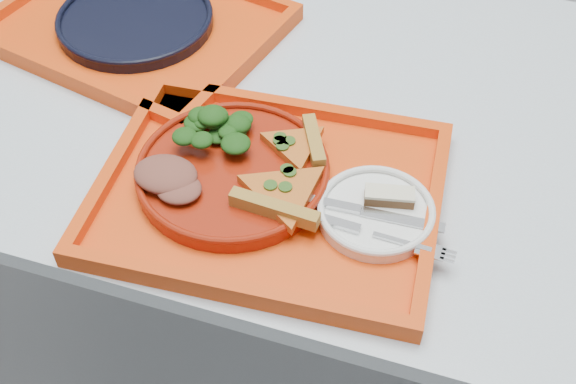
% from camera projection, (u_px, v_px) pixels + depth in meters
% --- Properties ---
extents(ground, '(10.00, 10.00, 0.00)m').
position_uv_depth(ground, '(287.00, 344.00, 1.67)').
color(ground, gray).
rests_on(ground, ground).
extents(table, '(1.60, 0.80, 0.75)m').
position_uv_depth(table, '(286.00, 130.00, 1.17)').
color(table, '#AEB8C4').
rests_on(table, ground).
extents(tray_main, '(0.47, 0.38, 0.01)m').
position_uv_depth(tray_main, '(269.00, 195.00, 0.97)').
color(tray_main, '#DD3F0B').
rests_on(tray_main, table).
extents(tray_far, '(0.52, 0.44, 0.01)m').
position_uv_depth(tray_far, '(137.00, 29.00, 1.22)').
color(tray_far, '#DD3F0B').
rests_on(tray_far, table).
extents(dinner_plate, '(0.26, 0.26, 0.02)m').
position_uv_depth(dinner_plate, '(233.00, 173.00, 0.97)').
color(dinner_plate, maroon).
rests_on(dinner_plate, tray_main).
extents(side_plate, '(0.15, 0.15, 0.01)m').
position_uv_depth(side_plate, '(376.00, 214.00, 0.93)').
color(side_plate, white).
rests_on(side_plate, tray_main).
extents(navy_plate, '(0.26, 0.26, 0.02)m').
position_uv_depth(navy_plate, '(136.00, 22.00, 1.21)').
color(navy_plate, black).
rests_on(navy_plate, tray_far).
extents(pizza_slice_a, '(0.13, 0.14, 0.02)m').
position_uv_depth(pizza_slice_a, '(284.00, 190.00, 0.93)').
color(pizza_slice_a, gold).
rests_on(pizza_slice_a, dinner_plate).
extents(pizza_slice_b, '(0.13, 0.13, 0.02)m').
position_uv_depth(pizza_slice_b, '(295.00, 143.00, 0.99)').
color(pizza_slice_b, gold).
rests_on(pizza_slice_b, dinner_plate).
extents(salad_heap, '(0.09, 0.08, 0.05)m').
position_uv_depth(salad_heap, '(217.00, 126.00, 0.99)').
color(salad_heap, black).
rests_on(salad_heap, dinner_plate).
extents(meat_portion, '(0.09, 0.07, 0.03)m').
position_uv_depth(meat_portion, '(166.00, 174.00, 0.94)').
color(meat_portion, brown).
rests_on(meat_portion, dinner_plate).
extents(dessert_bar, '(0.07, 0.04, 0.02)m').
position_uv_depth(dessert_bar, '(389.00, 196.00, 0.93)').
color(dessert_bar, '#4D2E19').
rests_on(dessert_bar, side_plate).
extents(knife, '(0.19, 0.02, 0.01)m').
position_uv_depth(knife, '(372.00, 213.00, 0.92)').
color(knife, silver).
rests_on(knife, side_plate).
extents(fork, '(0.19, 0.03, 0.01)m').
position_uv_depth(fork, '(372.00, 233.00, 0.89)').
color(fork, silver).
rests_on(fork, side_plate).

